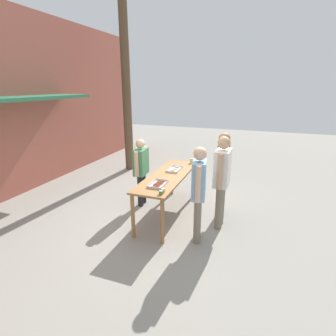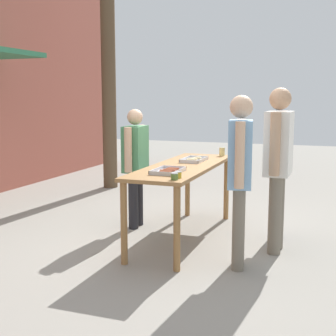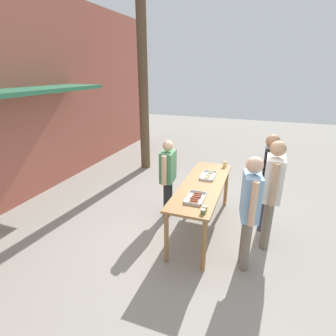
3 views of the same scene
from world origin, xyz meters
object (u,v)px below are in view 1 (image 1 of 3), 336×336
food_tray_buns (174,169)px  utility_pole (125,66)px  food_tray_sausages (158,184)px  person_customer_waiting_in_line (222,175)px  condiment_jar_ketchup (163,190)px  person_server_behind_table (141,167)px  beer_cup (191,161)px  person_customer_holding_hotdog (199,187)px  person_customer_with_cup (223,166)px  condiment_jar_mustard (161,193)px

food_tray_buns → utility_pole: (2.30, 2.36, 2.30)m
food_tray_sausages → person_customer_waiting_in_line: size_ratio=0.25×
condiment_jar_ketchup → person_server_behind_table: size_ratio=0.05×
beer_cup → person_customer_holding_hotdog: 1.85m
condiment_jar_ketchup → person_customer_with_cup: size_ratio=0.04×
condiment_jar_mustard → person_customer_waiting_in_line: 1.27m
food_tray_buns → condiment_jar_mustard: size_ratio=6.22×
food_tray_sausages → condiment_jar_ketchup: 0.36m
food_tray_buns → person_customer_waiting_in_line: size_ratio=0.25×
condiment_jar_mustard → beer_cup: 2.00m
condiment_jar_ketchup → person_customer_waiting_in_line: bearing=-48.2°
person_customer_with_cup → utility_pole: 4.59m
person_customer_holding_hotdog → person_customer_waiting_in_line: person_customer_waiting_in_line is taller
person_customer_holding_hotdog → utility_pole: bearing=-147.0°
food_tray_buns → person_customer_waiting_in_line: 1.20m
person_customer_waiting_in_line → utility_pole: 4.91m
person_customer_holding_hotdog → person_customer_waiting_in_line: 0.71m
beer_cup → person_customer_holding_hotdog: (-1.75, -0.60, 0.07)m
condiment_jar_mustard → beer_cup: (2.00, 0.00, 0.02)m
food_tray_sausages → person_customer_with_cup: (1.00, -1.03, 0.18)m
person_server_behind_table → condiment_jar_mustard: bearing=-146.1°
condiment_jar_mustard → person_server_behind_table: person_server_behind_table is taller
food_tray_sausages → condiment_jar_mustard: (-0.39, -0.21, 0.02)m
person_server_behind_table → person_customer_with_cup: (0.12, -1.81, 0.18)m
person_customer_waiting_in_line → utility_pole: size_ratio=0.29×
person_server_behind_table → beer_cup: bearing=-57.1°
food_tray_sausages → beer_cup: (1.61, -0.21, 0.04)m
food_tray_buns → condiment_jar_mustard: condiment_jar_mustard is taller
person_customer_with_cup → food_tray_sausages: bearing=-45.3°
utility_pole → person_server_behind_table: bearing=-146.3°
person_customer_holding_hotdog → person_customer_with_cup: (1.13, -0.23, 0.06)m
food_tray_sausages → utility_pole: bearing=35.9°
condiment_jar_ketchup → beer_cup: bearing=0.1°
condiment_jar_ketchup → person_customer_holding_hotdog: (0.15, -0.60, 0.10)m
food_tray_buns → food_tray_sausages: bearing=-180.0°
condiment_jar_ketchup → person_customer_with_cup: (1.28, -0.82, 0.15)m
food_tray_sausages → person_customer_holding_hotdog: bearing=-99.7°
person_customer_with_cup → beer_cup: bearing=-125.8°
person_customer_holding_hotdog → condiment_jar_ketchup: bearing=-85.9°
condiment_jar_mustard → utility_pole: utility_pole is taller
condiment_jar_mustard → person_customer_holding_hotdog: person_customer_holding_hotdog is taller
condiment_jar_ketchup → person_customer_with_cup: person_customer_with_cup is taller
beer_cup → person_customer_waiting_in_line: 1.42m
person_customer_waiting_in_line → condiment_jar_ketchup: bearing=-47.5°
condiment_jar_mustard → person_customer_waiting_in_line: person_customer_waiting_in_line is taller
food_tray_buns → person_customer_with_cup: bearing=-87.7°
beer_cup → person_server_behind_table: 1.22m
condiment_jar_ketchup → food_tray_buns: bearing=9.7°
utility_pole → food_tray_buns: bearing=-134.3°
food_tray_buns → person_customer_holding_hotdog: bearing=-143.5°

